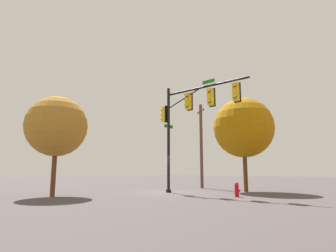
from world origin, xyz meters
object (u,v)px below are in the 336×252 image
(utility_pole, at_px, (201,144))
(tree_near, at_px, (57,126))
(signal_pole_assembly, at_px, (190,111))
(tree_mid, at_px, (243,128))
(fire_hydrant, at_px, (237,190))

(utility_pole, xyz_separation_m, tree_near, (-0.95, -12.27, 0.33))
(signal_pole_assembly, relative_size, utility_pole, 1.01)
(signal_pole_assembly, height_order, tree_mid, signal_pole_assembly)
(utility_pole, bearing_deg, signal_pole_assembly, -55.89)
(signal_pole_assembly, bearing_deg, utility_pole, 124.11)
(fire_hydrant, distance_m, tree_near, 11.32)
(fire_hydrant, xyz_separation_m, tree_mid, (-1.81, 3.87, 4.17))
(tree_mid, bearing_deg, fire_hydrant, -64.92)
(utility_pole, distance_m, tree_near, 12.31)
(signal_pole_assembly, bearing_deg, fire_hydrant, 7.01)
(signal_pole_assembly, relative_size, tree_near, 1.24)
(tree_near, distance_m, tree_mid, 12.81)
(fire_hydrant, relative_size, tree_near, 0.14)
(fire_hydrant, distance_m, tree_mid, 5.97)
(tree_mid, bearing_deg, tree_near, -116.66)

